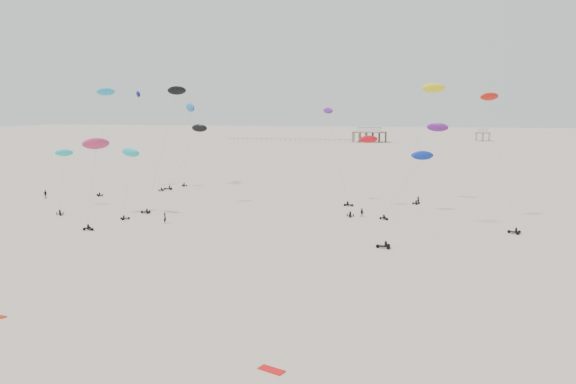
% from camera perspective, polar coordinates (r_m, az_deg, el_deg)
% --- Properties ---
extents(ground_plane, '(900.00, 900.00, 0.00)m').
position_cam_1_polar(ground_plane, '(203.80, 7.28, 2.58)').
color(ground_plane, beige).
extents(pavilion_main, '(21.00, 13.00, 9.80)m').
position_cam_1_polar(pavilion_main, '(353.40, 8.28, 5.72)').
color(pavilion_main, brown).
rests_on(pavilion_main, ground).
extents(pavilion_small, '(9.00, 7.00, 8.00)m').
position_cam_1_polar(pavilion_small, '(383.99, 19.19, 5.44)').
color(pavilion_small, brown).
rests_on(pavilion_small, ground).
extents(pier_fence, '(80.20, 0.20, 1.50)m').
position_cam_1_polar(pier_fence, '(361.90, 0.00, 5.32)').
color(pier_fence, black).
rests_on(pier_fence, ground).
extents(rig_0, '(7.45, 11.21, 13.96)m').
position_cam_1_polar(rig_0, '(124.09, -21.92, 1.84)').
color(rig_0, black).
rests_on(rig_0, ground).
extents(rig_1, '(8.36, 3.93, 25.16)m').
position_cam_1_polar(rig_1, '(147.10, -14.26, 6.67)').
color(rig_1, black).
rests_on(rig_1, ground).
extents(rig_2, '(7.31, 13.41, 24.46)m').
position_cam_1_polar(rig_2, '(105.81, 20.53, 4.93)').
color(rig_2, black).
rests_on(rig_2, ground).
extents(rig_3, '(5.06, 13.51, 17.18)m').
position_cam_1_polar(rig_3, '(114.84, 7.59, 2.92)').
color(rig_3, black).
rests_on(rig_3, ground).
extents(rig_4, '(5.14, 6.98, 13.52)m').
position_cam_1_polar(rig_4, '(111.93, -15.79, 3.01)').
color(rig_4, black).
rests_on(rig_4, ground).
extents(rig_5, '(9.88, 11.71, 15.32)m').
position_cam_1_polar(rig_5, '(113.26, 12.75, 2.42)').
color(rig_5, black).
rests_on(rig_5, ground).
extents(rig_6, '(7.84, 5.39, 21.01)m').
position_cam_1_polar(rig_6, '(121.52, 5.15, 3.47)').
color(rig_6, black).
rests_on(rig_6, ground).
extents(rig_7, '(5.05, 6.18, 22.27)m').
position_cam_1_polar(rig_7, '(153.63, -9.98, 7.45)').
color(rig_7, black).
rests_on(rig_7, ground).
extents(rig_8, '(6.27, 11.72, 25.69)m').
position_cam_1_polar(rig_8, '(118.58, -11.96, 7.22)').
color(rig_8, black).
rests_on(rig_8, ground).
extents(rig_9, '(8.96, 10.61, 17.57)m').
position_cam_1_polar(rig_9, '(150.78, -9.69, 5.06)').
color(rig_9, black).
rests_on(rig_9, ground).
extents(rig_11, '(9.75, 16.99, 27.91)m').
position_cam_1_polar(rig_11, '(92.54, 12.92, 4.96)').
color(rig_11, black).
rests_on(rig_11, ground).
extents(rig_12, '(9.74, 16.47, 18.93)m').
position_cam_1_polar(rig_12, '(112.73, -19.03, 3.51)').
color(rig_12, black).
rests_on(rig_12, ground).
extents(rig_14, '(7.64, 9.22, 18.04)m').
position_cam_1_polar(rig_14, '(129.63, 14.65, 5.27)').
color(rig_14, black).
rests_on(rig_14, ground).
extents(rig_15, '(7.72, 15.55, 27.16)m').
position_cam_1_polar(rig_15, '(150.50, -18.12, 8.18)').
color(rig_15, black).
rests_on(rig_15, ground).
extents(spectator_0, '(0.98, 1.00, 2.28)m').
position_cam_1_polar(spectator_0, '(104.92, -12.37, -3.12)').
color(spectator_0, black).
rests_on(spectator_0, ground).
extents(spectator_1, '(0.94, 0.56, 1.90)m').
position_cam_1_polar(spectator_1, '(109.56, 7.53, -2.50)').
color(spectator_1, black).
rests_on(spectator_1, ground).
extents(spectator_2, '(1.40, 0.84, 2.27)m').
position_cam_1_polar(spectator_2, '(142.47, -23.41, -0.59)').
color(spectator_2, black).
rests_on(spectator_2, ground).
extents(spectator_3, '(0.79, 0.65, 1.88)m').
position_cam_1_polar(spectator_3, '(127.26, 13.08, -1.12)').
color(spectator_3, black).
rests_on(spectator_3, ground).
extents(grounded_kite_a, '(2.38, 1.62, 0.08)m').
position_cam_1_polar(grounded_kite_a, '(47.08, -1.68, -17.66)').
color(grounded_kite_a, red).
rests_on(grounded_kite_a, ground).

